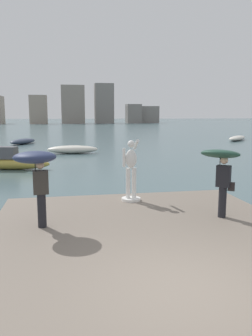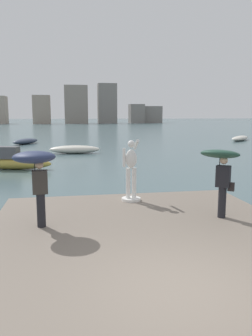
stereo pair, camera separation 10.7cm
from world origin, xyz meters
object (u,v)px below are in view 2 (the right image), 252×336
object	(u,v)px
boat_mid	(75,149)
boat_far	(12,161)
boat_rightward	(26,141)
onlooker_right	(221,163)
statue_white_figure	(131,172)
boat_near	(240,138)
onlooker_left	(36,165)

from	to	relation	value
boat_mid	boat_far	bearing A→B (deg)	-117.04
boat_far	boat_rightward	xyz separation A→B (m)	(-1.23, 17.93, -0.18)
boat_rightward	boat_far	bearing A→B (deg)	-86.06
onlooker_right	boat_rightward	bearing A→B (deg)	106.13
statue_white_figure	onlooker_right	world-z (taller)	statue_white_figure
boat_near	boat_rightward	bearing A→B (deg)	-179.14
onlooker_left	statue_white_figure	bearing A→B (deg)	37.97
onlooker_left	boat_mid	world-z (taller)	onlooker_left
boat_near	boat_mid	size ratio (longest dim) A/B	1.07
statue_white_figure	boat_far	world-z (taller)	statue_white_figure
onlooker_right	boat_mid	world-z (taller)	onlooker_right
onlooker_left	boat_far	world-z (taller)	onlooker_left
boat_mid	boat_rightward	size ratio (longest dim) A/B	1.00
statue_white_figure	boat_rightward	size ratio (longest dim) A/B	0.48
statue_white_figure	boat_rightward	distance (m)	28.88
statue_white_figure	boat_far	xyz separation A→B (m)	(-5.41, 10.15, -0.89)
onlooker_right	boat_rightward	distance (m)	31.60
onlooker_right	boat_near	world-z (taller)	onlooker_right
onlooker_right	boat_near	size ratio (longest dim) A/B	0.43
statue_white_figure	boat_near	bearing A→B (deg)	55.91
onlooker_right	boat_mid	distance (m)	20.49
boat_near	boat_far	xyz separation A→B (m)	(-24.68, -18.32, 0.17)
boat_rightward	statue_white_figure	bearing A→B (deg)	-76.69
onlooker_left	boat_rightward	distance (m)	30.62
statue_white_figure	onlooker_left	world-z (taller)	statue_white_figure
onlooker_right	boat_rightward	size ratio (longest dim) A/B	0.46
statue_white_figure	boat_mid	size ratio (longest dim) A/B	0.48
onlooker_right	boat_mid	xyz separation A→B (m)	(-3.59, 20.11, -1.60)
statue_white_figure	boat_near	distance (m)	34.40
boat_far	boat_mid	bearing A→B (deg)	62.96
statue_white_figure	boat_far	bearing A→B (deg)	118.04
boat_mid	boat_far	xyz separation A→B (m)	(-3.94, -7.72, 0.13)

